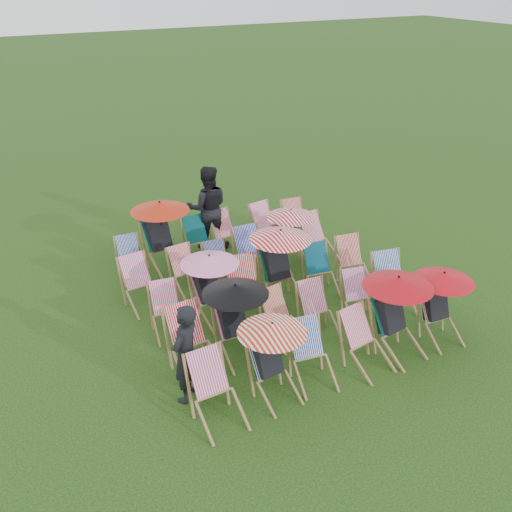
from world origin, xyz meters
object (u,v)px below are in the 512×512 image
deckchair_29 (297,221)px  deckchair_0 (216,392)px  person_left (186,354)px  person_rear (208,208)px  deckchair_5 (441,305)px

deckchair_29 → deckchair_0: bearing=-126.4°
deckchair_0 → person_left: person_left is taller
person_rear → person_left: bearing=82.2°
deckchair_29 → person_rear: (-2.01, 0.54, 0.53)m
deckchair_0 → person_rear: (2.15, 5.17, 0.48)m
deckchair_0 → person_left: bearing=104.3°
person_left → deckchair_0: bearing=68.3°
person_left → person_rear: size_ratio=0.83×
deckchair_5 → deckchair_29: size_ratio=1.40×
deckchair_0 → deckchair_29: size_ratio=1.11×
deckchair_29 → person_rear: 2.15m
deckchair_0 → person_left: size_ratio=0.61×
deckchair_0 → person_left: 0.73m
person_left → person_rear: 5.11m
deckchair_29 → person_left: person_left is taller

